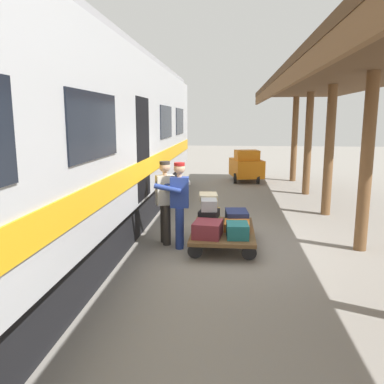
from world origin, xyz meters
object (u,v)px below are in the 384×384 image
at_px(train_car, 70,143).
at_px(suitcase_burgundy_valise, 208,229).
at_px(suitcase_navy_fabric, 237,216).
at_px(suitcase_orange_carryall, 237,225).
at_px(suitcase_tan_vintage, 210,205).
at_px(suitcase_teal_softside, 237,230).
at_px(baggage_tug, 246,166).
at_px(suitcase_yellow_case, 211,216).
at_px(porter_by_door, 166,199).
at_px(suitcase_gray_aluminum, 209,205).
at_px(porter_in_overalls, 179,202).
at_px(luggage_cart, 223,231).
at_px(suitcase_cream_canvas, 208,197).
at_px(suitcase_olive_duffel, 209,223).
at_px(suitcase_black_hardshell, 209,214).

xyz_separation_m(train_car, suitcase_burgundy_valise, (-2.82, 0.55, -1.57)).
height_order(suitcase_navy_fabric, suitcase_orange_carryall, suitcase_navy_fabric).
relative_size(suitcase_orange_carryall, suitcase_tan_vintage, 1.19).
height_order(suitcase_teal_softside, baggage_tug, baggage_tug).
distance_m(suitcase_yellow_case, porter_by_door, 1.12).
bearing_deg(suitcase_gray_aluminum, porter_in_overalls, 21.94).
bearing_deg(suitcase_teal_softside, luggage_cart, -63.21).
bearing_deg(suitcase_cream_canvas, baggage_tug, -97.86).
xyz_separation_m(suitcase_yellow_case, suitcase_tan_vintage, (0.02, 0.01, 0.24)).
xyz_separation_m(train_car, luggage_cart, (-3.10, 0.00, -1.76)).
distance_m(suitcase_navy_fabric, porter_by_door, 1.59).
relative_size(suitcase_tan_vintage, suitcase_cream_canvas, 0.86).
bearing_deg(baggage_tug, porter_in_overalls, 79.22).
relative_size(train_car, suitcase_teal_softside, 31.26).
xyz_separation_m(suitcase_olive_duffel, baggage_tug, (-1.04, -8.44, 0.17)).
height_order(suitcase_tan_vintage, suitcase_gray_aluminum, suitcase_gray_aluminum).
height_order(train_car, porter_by_door, train_car).
xyz_separation_m(luggage_cart, suitcase_orange_carryall, (-0.28, -0.00, 0.13)).
distance_m(train_car, suitcase_gray_aluminum, 3.07).
bearing_deg(suitcase_burgundy_valise, luggage_cart, -116.79).
bearing_deg(luggage_cart, train_car, -0.01).
xyz_separation_m(porter_by_door, baggage_tug, (-1.92, -8.40, -0.30)).
bearing_deg(porter_by_door, suitcase_teal_softside, 157.93).
bearing_deg(suitcase_black_hardshell, suitcase_gray_aluminum, -76.04).
bearing_deg(train_car, suitcase_burgundy_valise, 168.94).
height_order(suitcase_orange_carryall, porter_by_door, porter_by_door).
height_order(suitcase_orange_carryall, suitcase_cream_canvas, suitcase_cream_canvas).
distance_m(suitcase_burgundy_valise, porter_in_overalls, 0.83).
bearing_deg(suitcase_black_hardshell, baggage_tug, -97.12).
relative_size(suitcase_tan_vintage, porter_in_overalls, 0.26).
bearing_deg(porter_in_overalls, suitcase_yellow_case, -129.15).
bearing_deg(porter_in_overalls, suitcase_burgundy_valise, 148.62).
bearing_deg(baggage_tug, suitcase_yellow_case, 82.48).
relative_size(suitcase_burgundy_valise, suitcase_orange_carryall, 1.11).
xyz_separation_m(suitcase_navy_fabric, suitcase_teal_softside, (0.00, 1.10, 0.01)).
height_order(suitcase_tan_vintage, porter_by_door, porter_by_door).
distance_m(suitcase_tan_vintage, suitcase_black_hardshell, 0.51).
height_order(suitcase_burgundy_valise, porter_by_door, porter_by_door).
height_order(porter_in_overalls, porter_by_door, same).
bearing_deg(suitcase_tan_vintage, suitcase_navy_fabric, -179.27).
height_order(suitcase_olive_duffel, suitcase_burgundy_valise, suitcase_burgundy_valise).
bearing_deg(suitcase_tan_vintage, porter_by_door, 30.64).
distance_m(suitcase_black_hardshell, porter_in_overalls, 0.69).
bearing_deg(suitcase_cream_canvas, suitcase_olive_duffel, 95.98).
bearing_deg(suitcase_burgundy_valise, suitcase_yellow_case, -90.00).
bearing_deg(suitcase_navy_fabric, baggage_tug, -93.52).
bearing_deg(suitcase_cream_canvas, suitcase_black_hardshell, 95.40).
height_order(suitcase_teal_softside, porter_by_door, porter_by_door).
xyz_separation_m(suitcase_teal_softside, porter_in_overalls, (1.16, -0.37, 0.44)).
height_order(suitcase_burgundy_valise, suitcase_cream_canvas, suitcase_cream_canvas).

